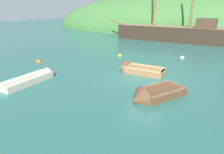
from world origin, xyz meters
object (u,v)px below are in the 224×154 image
sailing_ship (172,35)px  buoy_orange (39,62)px  rowboat_outer_left (35,79)px  buoy_red (125,64)px  rowboat_far (154,95)px  rowboat_portside (137,70)px  buoy_white (182,58)px  buoy_yellow (120,56)px

sailing_ship → buoy_orange: bearing=69.4°
rowboat_outer_left → buoy_red: bearing=-26.6°
sailing_ship → rowboat_far: size_ratio=5.52×
rowboat_outer_left → rowboat_portside: bearing=-46.4°
sailing_ship → buoy_white: size_ratio=45.92×
buoy_yellow → buoy_orange: 7.11m
rowboat_portside → buoy_red: bearing=-44.9°
rowboat_outer_left → rowboat_portside: size_ratio=1.20×
buoy_yellow → buoy_white: size_ratio=0.97×
sailing_ship → buoy_red: sailing_ship is taller
rowboat_outer_left → buoy_white: 12.30m
sailing_ship → rowboat_outer_left: size_ratio=4.55×
rowboat_portside → buoy_red: (-1.64, 1.66, -0.14)m
rowboat_outer_left → rowboat_portside: (4.94, 4.39, 0.02)m
rowboat_portside → buoy_white: 6.08m
buoy_orange → rowboat_far: bearing=-11.9°
rowboat_far → buoy_red: 6.28m
rowboat_far → buoy_orange: rowboat_far is taller
rowboat_outer_left → buoy_orange: size_ratio=9.10×
rowboat_far → buoy_white: (-0.03, 9.07, -0.13)m
rowboat_far → buoy_yellow: 8.95m
rowboat_portside → rowboat_far: 3.98m
rowboat_portside → buoy_white: bearing=-109.8°
buoy_white → buoy_yellow: bearing=-160.6°
rowboat_portside → rowboat_far: (2.13, -3.37, -0.01)m
sailing_ship → rowboat_outer_left: sailing_ship is taller
rowboat_outer_left → buoy_white: size_ratio=10.09×
buoy_orange → buoy_white: size_ratio=1.11×
rowboat_outer_left → rowboat_far: bearing=-79.8°
buoy_white → buoy_red: size_ratio=0.88×
sailing_ship → buoy_white: bearing=110.0°
sailing_ship → buoy_yellow: sailing_ship is taller
rowboat_portside → buoy_red: size_ratio=7.40×
rowboat_outer_left → buoy_orange: (-3.22, 3.19, -0.12)m
sailing_ship → rowboat_far: 18.88m
rowboat_far → buoy_orange: (-10.28, 2.17, -0.13)m
buoy_red → buoy_orange: bearing=-156.3°
rowboat_portside → rowboat_outer_left: bearing=42.1°
rowboat_far → buoy_red: (-3.76, 5.02, -0.13)m
buoy_orange → buoy_red: buoy_red is taller
rowboat_far → buoy_red: size_ratio=7.34×
buoy_red → sailing_ship: bearing=86.1°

